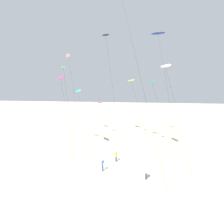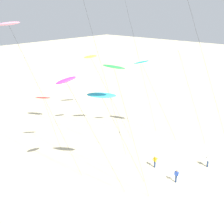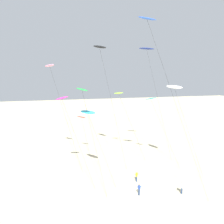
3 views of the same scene
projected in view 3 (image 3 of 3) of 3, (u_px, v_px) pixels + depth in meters
The scene contains 15 objects.
ground_plane at pixel (147, 191), 31.23m from camera, with size 260.00×260.00×0.00m, color beige.
kite_lime at pixel (119, 94), 44.06m from camera, with size 5.13×5.22×13.19m.
kite_black at pixel (100, 48), 38.19m from camera, with size 5.00×5.51×21.86m.
kite_white at pixel (174, 87), 35.51m from camera, with size 4.66×5.54×14.94m.
kite_navy at pixel (147, 50), 42.40m from camera, with size 5.43×5.37×21.85m.
kite_red at pixel (82, 118), 44.76m from camera, with size 2.33×2.31×8.19m.
kite_teal at pixel (151, 100), 39.64m from camera, with size 4.84×5.29×12.59m.
kite_blue at pixel (148, 21), 29.70m from camera, with size 7.62×7.75×24.39m.
kite_magenta at pixel (62, 99), 32.91m from camera, with size 5.13×5.14×13.42m.
kite_cyan at pixel (88, 112), 33.08m from camera, with size 4.62×5.23×11.19m.
kite_pink at pixel (50, 66), 38.14m from camera, with size 5.69×6.26×18.39m.
kite_green at pixel (82, 91), 29.53m from camera, with size 3.55×3.93×14.74m.
kite_flyer_nearest at pixel (182, 188), 30.45m from camera, with size 0.73×0.73×1.67m.
kite_flyer_middle at pixel (139, 189), 30.10m from camera, with size 0.62×0.64×1.67m.
kite_flyer_furthest at pixel (137, 176), 34.00m from camera, with size 0.57×0.60×1.67m.
Camera 3 is at (-12.89, -26.47, 16.18)m, focal length 35.17 mm.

